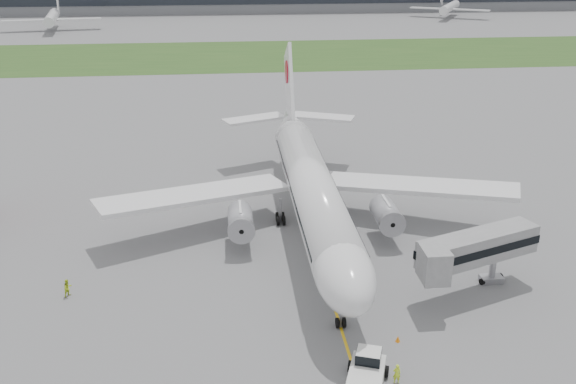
{
  "coord_description": "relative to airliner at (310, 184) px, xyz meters",
  "views": [
    {
      "loc": [
        -9.35,
        -61.33,
        31.58
      ],
      "look_at": [
        -2.82,
        2.0,
        5.92
      ],
      "focal_mm": 40.0,
      "sensor_mm": 36.0,
      "label": 1
    }
  ],
  "objects": [
    {
      "name": "ground",
      "position": [
        0.0,
        -4.87,
        -5.66
      ],
      "size": [
        600.0,
        600.0,
        0.0
      ],
      "primitive_type": "plane",
      "color": "slate",
      "rests_on": "ground"
    },
    {
      "name": "apron_markings",
      "position": [
        0.0,
        -9.87,
        -5.66
      ],
      "size": [
        70.0,
        70.0,
        0.04
      ],
      "primitive_type": null,
      "color": "yellow",
      "rests_on": "ground"
    },
    {
      "name": "grass_strip",
      "position": [
        0.0,
        115.13,
        -5.65
      ],
      "size": [
        600.0,
        50.0,
        0.02
      ],
      "primitive_type": "cube",
      "color": "#2B4F1D",
      "rests_on": "ground"
    },
    {
      "name": "control_tower",
      "position": [
        -90.0,
        227.13,
        -5.66
      ],
      "size": [
        12.0,
        12.0,
        56.0
      ],
      "primitive_type": null,
      "color": "gray",
      "rests_on": "ground"
    },
    {
      "name": "airliner",
      "position": [
        0.0,
        0.0,
        0.0
      ],
      "size": [
        48.13,
        53.95,
        17.88
      ],
      "color": "white",
      "rests_on": "ground"
    },
    {
      "name": "pushback_tug",
      "position": [
        0.58,
        -27.48,
        -4.58
      ],
      "size": [
        4.25,
        5.17,
        2.34
      ],
      "rotation": [
        0.0,
        0.0,
        -0.34
      ],
      "color": "silver",
      "rests_on": "ground"
    },
    {
      "name": "jet_bridge",
      "position": [
        12.94,
        -15.46,
        -1.09
      ],
      "size": [
        12.88,
        7.95,
        6.18
      ],
      "rotation": [
        0.0,
        0.0,
        0.36
      ],
      "color": "#959598",
      "rests_on": "ground"
    },
    {
      "name": "safety_cone_right",
      "position": [
        4.37,
        -22.45,
        -5.38
      ],
      "size": [
        0.4,
        0.4,
        0.56
      ],
      "primitive_type": "cone",
      "color": "orange",
      "rests_on": "ground"
    },
    {
      "name": "ground_crew_near",
      "position": [
        2.88,
        -27.59,
        -4.84
      ],
      "size": [
        0.62,
        0.42,
        1.65
      ],
      "primitive_type": "imported",
      "rotation": [
        0.0,
        0.0,
        3.09
      ],
      "color": "#D4FC2A",
      "rests_on": "ground"
    },
    {
      "name": "ground_crew_far",
      "position": [
        -24.5,
        -12.15,
        -4.79
      ],
      "size": [
        1.04,
        1.07,
        1.73
      ],
      "primitive_type": "imported",
      "rotation": [
        0.0,
        0.0,
        0.88
      ],
      "color": "#BAD723",
      "rests_on": "ground"
    },
    {
      "name": "distant_aircraft_left",
      "position": [
        -67.95,
        171.53,
        -5.66
      ],
      "size": [
        37.56,
        34.3,
        12.75
      ],
      "primitive_type": null,
      "rotation": [
        0.0,
        0.0,
        0.16
      ],
      "color": "white",
      "rests_on": "ground"
    },
    {
      "name": "distant_aircraft_right",
      "position": [
        82.81,
        192.66,
        -5.66
      ],
      "size": [
        41.12,
        39.68,
        12.07
      ],
      "primitive_type": null,
      "rotation": [
        0.0,
        0.0,
        -0.51
      ],
      "color": "white",
      "rests_on": "ground"
    }
  ]
}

